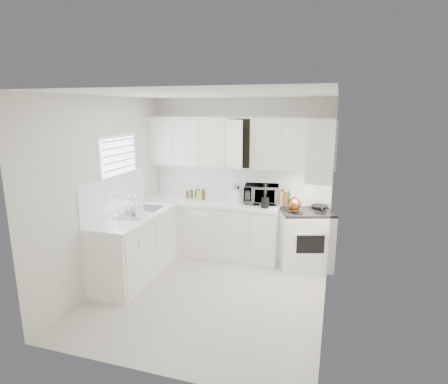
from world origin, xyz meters
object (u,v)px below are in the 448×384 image
at_px(stove, 306,231).
at_px(rice_cooker, 238,194).
at_px(microwave, 262,192).
at_px(dish_rack, 130,209).
at_px(utensil_crock, 265,195).
at_px(tea_kettle, 294,203).

xyz_separation_m(stove, rice_cooker, (-1.11, 0.08, 0.49)).
bearing_deg(rice_cooker, stove, -3.17).
distance_m(microwave, rice_cooker, 0.39).
xyz_separation_m(stove, microwave, (-0.73, 0.10, 0.55)).
distance_m(microwave, dish_rack, 2.06).
height_order(rice_cooker, utensil_crock, utensil_crock).
xyz_separation_m(stove, tea_kettle, (-0.18, -0.16, 0.47)).
bearing_deg(rice_cooker, tea_kettle, -13.56).
xyz_separation_m(utensil_crock, dish_rack, (-1.72, -1.02, -0.08)).
relative_size(tea_kettle, utensil_crock, 0.64).
height_order(utensil_crock, dish_rack, utensil_crock).
relative_size(rice_cooker, utensil_crock, 0.66).
distance_m(tea_kettle, dish_rack, 2.38).
bearing_deg(microwave, utensil_crock, -75.98).
height_order(tea_kettle, rice_cooker, rice_cooker).
bearing_deg(utensil_crock, microwave, 112.79).
height_order(rice_cooker, dish_rack, rice_cooker).
xyz_separation_m(microwave, utensil_crock, (0.11, -0.26, 0.01)).
relative_size(microwave, utensil_crock, 1.38).
bearing_deg(rice_cooker, microwave, 3.81).
bearing_deg(stove, microwave, 154.14).
height_order(microwave, rice_cooker, microwave).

